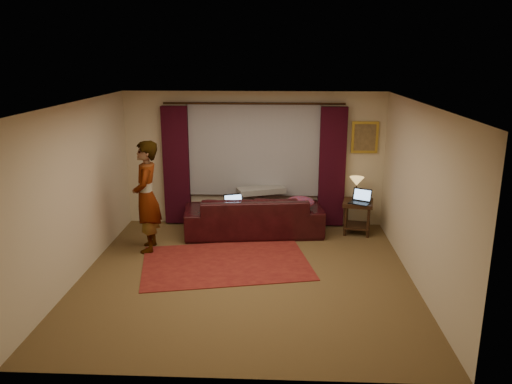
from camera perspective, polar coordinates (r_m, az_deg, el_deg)
floor at (r=7.71m, az=-1.18°, el=-9.60°), size 5.00×5.00×0.01m
ceiling at (r=7.02m, az=-1.30°, el=10.05°), size 5.00×5.00×0.02m
wall_back at (r=9.68m, az=-0.23°, el=3.76°), size 5.00×0.02×2.60m
wall_front at (r=4.90m, az=-3.24°, el=-8.11°), size 5.00×0.02×2.60m
wall_left at (r=7.83m, az=-19.81°, el=0.02°), size 0.02×5.00×2.60m
wall_right at (r=7.52m, az=18.15°, el=-0.45°), size 0.02×5.00×2.60m
sheer_curtain at (r=9.59m, az=-0.25°, el=4.86°), size 2.50×0.05×1.80m
drape_left at (r=9.79m, az=-9.07°, el=2.98°), size 0.50×0.14×2.30m
drape_right at (r=9.64m, az=8.69°, el=2.81°), size 0.50×0.14×2.30m
curtain_rod at (r=9.41m, az=-0.27°, el=10.08°), size 0.04×0.04×3.40m
picture_frame at (r=9.70m, az=12.32°, el=6.13°), size 0.50×0.04×0.60m
sofa at (r=9.28m, az=-0.27°, el=-1.78°), size 2.65×1.39×1.02m
throw_blanket at (r=9.46m, az=0.59°, el=1.80°), size 0.97×0.65×0.11m
clothing_pile at (r=9.21m, az=5.05°, el=-1.25°), size 0.59×0.49×0.23m
laptop_sofa at (r=9.11m, az=-2.39°, el=-1.27°), size 0.47×0.49×0.26m
area_rug at (r=8.17m, az=-3.45°, el=-8.05°), size 2.95×2.27×0.01m
end_table at (r=9.56m, az=11.50°, el=-2.83°), size 0.63×0.63×0.62m
tiffany_lamp at (r=9.54m, az=11.39°, el=0.43°), size 0.28×0.28×0.43m
laptop_table at (r=9.30m, az=11.78°, el=-0.54°), size 0.49×0.50×0.26m
person at (r=8.58m, az=-12.40°, el=-0.54°), size 0.63×0.63×1.90m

